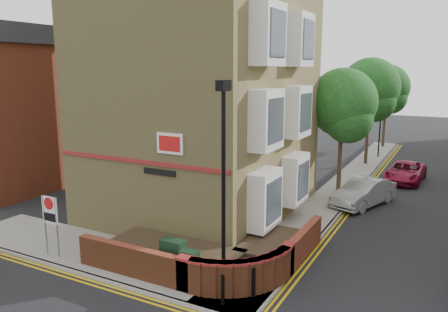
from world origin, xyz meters
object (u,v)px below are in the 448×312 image
utility_cabinet_large (173,257)px  zone_sign (50,215)px  silver_car_near (364,192)px  lamppost (223,187)px

utility_cabinet_large → zone_sign: 4.86m
utility_cabinet_large → silver_car_near: bearing=69.9°
lamppost → utility_cabinet_large: 3.24m
lamppost → utility_cabinet_large: (-1.90, 0.10, -2.62)m
utility_cabinet_large → silver_car_near: size_ratio=0.29×
lamppost → silver_car_near: bearing=79.3°
zone_sign → silver_car_near: zone_sign is taller
zone_sign → silver_car_near: size_ratio=0.53×
lamppost → utility_cabinet_large: lamppost is taller
silver_car_near → lamppost: bearing=-81.0°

